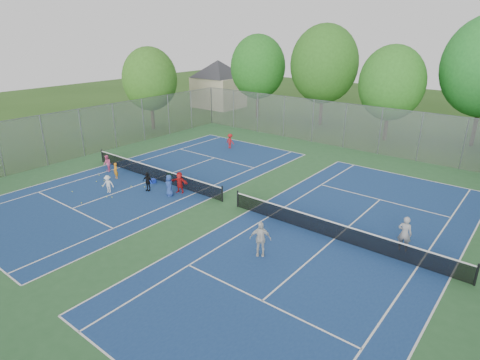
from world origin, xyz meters
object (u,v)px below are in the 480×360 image
(net_right, at_px, (335,231))
(ball_crate, at_px, (153,181))
(ball_hopper, at_px, (169,176))
(net_left, at_px, (154,173))
(instructor, at_px, (405,234))

(net_right, bearing_deg, ball_crate, -177.60)
(ball_crate, distance_m, ball_hopper, 1.27)
(net_right, bearing_deg, net_left, 180.00)
(ball_hopper, bearing_deg, net_right, -2.78)
(instructor, bearing_deg, net_right, 15.60)
(ball_hopper, distance_m, instructor, 16.23)
(ball_crate, bearing_deg, instructor, 5.62)
(ball_hopper, relative_size, instructor, 0.31)
(net_left, xyz_separation_m, ball_crate, (0.46, -0.57, -0.31))
(net_left, height_order, ball_crate, net_left)
(instructor, bearing_deg, ball_hopper, -2.08)
(ball_crate, xyz_separation_m, ball_hopper, (0.39, 1.21, 0.13))
(ball_crate, bearing_deg, ball_hopper, 72.04)
(net_right, height_order, ball_hopper, net_right)
(net_right, bearing_deg, ball_hopper, 177.22)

